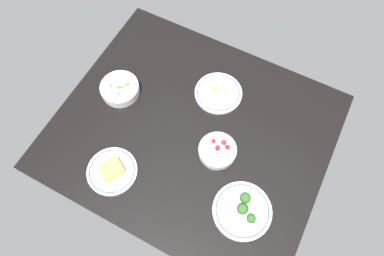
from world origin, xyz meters
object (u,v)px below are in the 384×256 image
plate_eggs (218,93)px  plate_broccoli (243,210)px  bowl_berries (218,150)px  plate_cheese (112,171)px  bowl_peas (120,89)px

plate_eggs → plate_broccoli: size_ratio=0.93×
bowl_berries → plate_broccoli: bearing=137.5°
plate_eggs → plate_broccoli: plate_broccoli is taller
bowl_berries → plate_eggs: (11.58, -24.94, -1.13)cm
bowl_berries → plate_cheese: bowl_berries is taller
plate_eggs → plate_cheese: (21.65, 51.51, 0.25)cm
bowl_peas → plate_eggs: 42.94cm
bowl_berries → bowl_peas: (50.18, -6.18, 0.31)cm
bowl_berries → plate_eggs: bearing=-65.1°
bowl_berries → bowl_peas: size_ratio=0.91×
bowl_peas → plate_cheese: (-16.95, 32.75, -1.20)cm
bowl_berries → plate_broccoli: (-18.58, 17.01, -0.37)cm
bowl_berries → bowl_peas: same height
plate_eggs → plate_broccoli: bearing=125.7°
bowl_berries → plate_broccoli: size_ratio=0.69×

